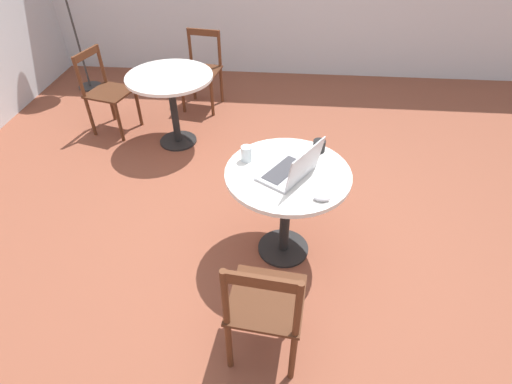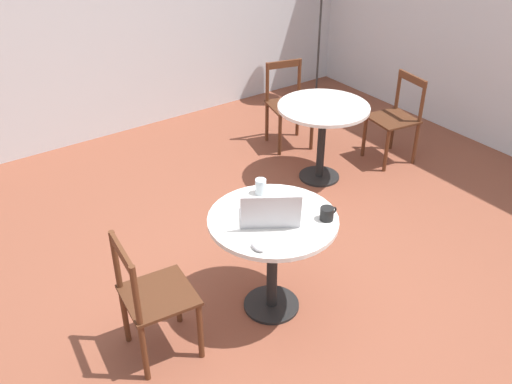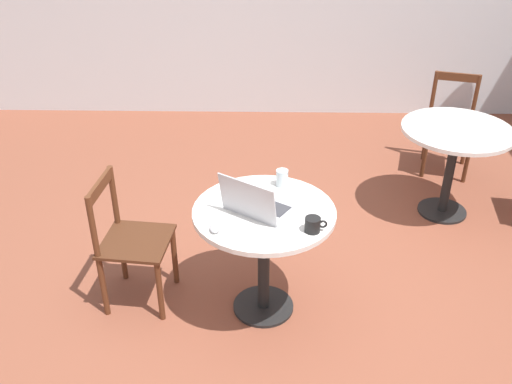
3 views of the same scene
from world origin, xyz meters
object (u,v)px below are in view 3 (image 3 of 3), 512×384
at_px(laptop, 257,204).
at_px(cafe_table_near, 264,230).
at_px(cafe_table_mid, 455,145).
at_px(chair_mid_back, 450,124).
at_px(mug, 313,225).
at_px(drinking_glass, 282,178).
at_px(chair_near_left, 130,242).
at_px(mouse, 215,227).

bearing_deg(laptop, cafe_table_near, 27.97).
relative_size(cafe_table_near, cafe_table_mid, 1.00).
xyz_separation_m(cafe_table_mid, chair_mid_back, (0.20, 0.74, -0.16)).
xyz_separation_m(cafe_table_mid, mug, (-1.15, -1.34, 0.18)).
bearing_deg(drinking_glass, mug, -72.13).
distance_m(mug, drinking_glass, 0.51).
xyz_separation_m(chair_near_left, drinking_glass, (0.92, 0.19, 0.35)).
distance_m(chair_near_left, laptop, 0.85).
bearing_deg(laptop, cafe_table_mid, 38.66).
height_order(cafe_table_near, chair_mid_back, chair_mid_back).
xyz_separation_m(cafe_table_near, chair_near_left, (-0.81, 0.09, -0.16)).
xyz_separation_m(laptop, drinking_glass, (0.15, 0.30, 0.00)).
bearing_deg(chair_near_left, drinking_glass, 11.76).
relative_size(laptop, mouse, 4.50).
height_order(laptop, mug, laptop).
bearing_deg(chair_mid_back, mug, -122.85).
xyz_separation_m(chair_mid_back, laptop, (-1.65, -1.91, 0.34)).
bearing_deg(cafe_table_mid, chair_mid_back, 75.26).
distance_m(cafe_table_near, chair_mid_back, 2.48).
bearing_deg(cafe_table_mid, chair_near_left, -154.65).
bearing_deg(mug, drinking_glass, 107.87).
height_order(cafe_table_mid, chair_near_left, chair_near_left).
relative_size(cafe_table_near, chair_mid_back, 0.96).
xyz_separation_m(cafe_table_near, cafe_table_mid, (1.41, 1.14, 0.00)).
bearing_deg(cafe_table_mid, cafe_table_near, -141.06).
bearing_deg(chair_near_left, mouse, -27.55).
relative_size(cafe_table_near, drinking_glass, 7.78).
distance_m(chair_near_left, drinking_glass, 1.00).
height_order(chair_near_left, drinking_glass, chair_near_left).
relative_size(cafe_table_near, chair_near_left, 0.96).
distance_m(laptop, mug, 0.35).
bearing_deg(mug, cafe_table_near, 142.04).
xyz_separation_m(mug, drinking_glass, (-0.16, 0.48, 0.01)).
bearing_deg(laptop, chair_mid_back, 49.13).
xyz_separation_m(chair_near_left, mug, (1.07, -0.29, 0.34)).
bearing_deg(mug, chair_mid_back, 57.15).
xyz_separation_m(mouse, drinking_glass, (0.37, 0.48, 0.04)).
xyz_separation_m(cafe_table_near, laptop, (-0.04, -0.02, 0.19)).
relative_size(cafe_table_near, laptop, 1.81).
xyz_separation_m(cafe_table_near, mug, (0.26, -0.20, 0.18)).
xyz_separation_m(cafe_table_mid, laptop, (-1.46, -1.16, 0.19)).
distance_m(cafe_table_near, mug, 0.38).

